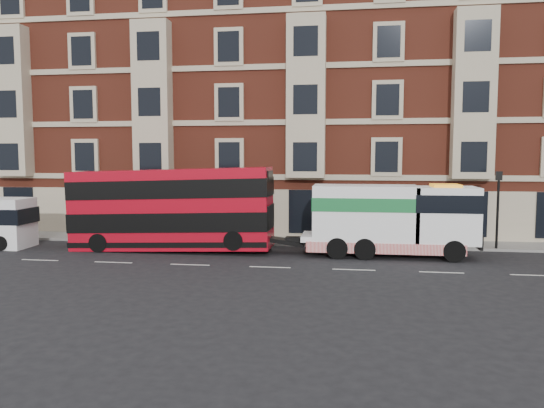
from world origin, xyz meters
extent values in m
plane|color=black|center=(0.00, 0.00, 0.00)|extent=(120.00, 120.00, 0.00)
cube|color=slate|center=(0.00, 7.50, 0.07)|extent=(90.00, 3.00, 0.15)
cube|color=maroon|center=(0.50, 15.00, 9.00)|extent=(45.00, 12.00, 18.00)
cylinder|color=black|center=(-6.00, 6.20, 2.15)|extent=(0.14, 0.14, 4.00)
cube|color=black|center=(-6.00, 6.20, 4.25)|extent=(0.35, 0.15, 0.50)
cylinder|color=black|center=(12.00, 6.20, 2.15)|extent=(0.14, 0.14, 4.00)
cube|color=black|center=(12.00, 6.20, 4.25)|extent=(0.35, 0.15, 0.50)
cube|color=#AF091A|center=(-6.21, 3.74, 2.38)|extent=(11.33, 2.53, 4.45)
cube|color=black|center=(-6.21, 3.74, 1.72)|extent=(11.37, 2.59, 1.06)
cube|color=black|center=(-6.21, 3.74, 3.54)|extent=(11.37, 2.59, 1.01)
cylinder|color=black|center=(-10.06, 2.60, 0.53)|extent=(1.05, 0.32, 1.05)
cylinder|color=black|center=(-10.06, 4.89, 0.53)|extent=(1.05, 0.32, 1.05)
cylinder|color=black|center=(-2.37, 2.60, 0.83)|extent=(1.05, 0.32, 1.05)
cylinder|color=black|center=(-2.37, 4.89, 0.83)|extent=(1.05, 0.32, 1.05)
cube|color=white|center=(5.79, 3.74, 0.96)|extent=(9.11, 2.33, 0.30)
cube|color=white|center=(8.72, 3.74, 2.28)|extent=(3.24, 2.53, 2.93)
cube|color=white|center=(4.57, 3.74, 2.33)|extent=(5.46, 2.53, 2.93)
cube|color=#186F34|center=(4.57, 3.74, 2.83)|extent=(5.52, 2.57, 0.71)
cube|color=red|center=(5.58, 3.74, 0.61)|extent=(8.10, 2.59, 0.56)
cylinder|color=black|center=(9.02, 2.60, 0.56)|extent=(1.11, 0.35, 1.11)
cylinder|color=black|center=(9.02, 4.89, 0.56)|extent=(1.11, 0.35, 1.11)
cylinder|color=black|center=(4.57, 2.60, 0.56)|extent=(1.11, 0.40, 1.11)
cylinder|color=black|center=(4.57, 4.89, 0.56)|extent=(1.11, 0.40, 1.11)
cylinder|color=black|center=(3.15, 2.60, 0.56)|extent=(1.11, 0.40, 1.11)
cylinder|color=black|center=(3.15, 4.89, 0.56)|extent=(1.11, 0.40, 1.11)
cylinder|color=black|center=(-15.76, 2.23, 0.42)|extent=(0.85, 0.30, 0.85)
cylinder|color=black|center=(-15.82, 4.35, 0.42)|extent=(0.85, 0.30, 0.85)
imported|color=#192132|center=(-9.70, 7.29, 0.98)|extent=(0.62, 0.42, 1.66)
camera|label=1|loc=(3.75, -24.89, 5.35)|focal=35.00mm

